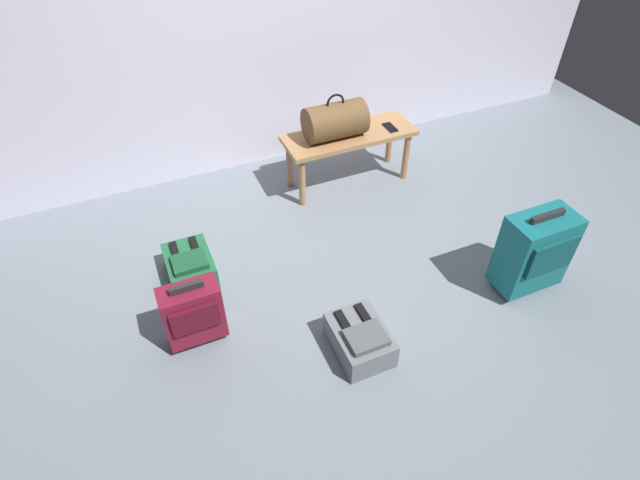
{
  "coord_description": "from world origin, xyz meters",
  "views": [
    {
      "loc": [
        -1.1,
        -1.96,
        2.37
      ],
      "look_at": [
        -0.18,
        0.17,
        0.25
      ],
      "focal_mm": 28.09,
      "sensor_mm": 36.0,
      "label": 1
    }
  ],
  "objects_px": {
    "backpack_green": "(190,266)",
    "backpack_grey": "(360,339)",
    "bench": "(349,141)",
    "suitcase_small_burgundy": "(193,313)",
    "cell_phone": "(390,127)",
    "duffel_bag_brown": "(335,121)",
    "suitcase_upright_teal": "(535,251)"
  },
  "relations": [
    {
      "from": "cell_phone",
      "to": "backpack_grey",
      "type": "relative_size",
      "value": 0.38
    },
    {
      "from": "duffel_bag_brown",
      "to": "bench",
      "type": "bearing_deg",
      "value": 0.0
    },
    {
      "from": "suitcase_upright_teal",
      "to": "backpack_green",
      "type": "height_order",
      "value": "suitcase_upright_teal"
    },
    {
      "from": "bench",
      "to": "suitcase_small_burgundy",
      "type": "xyz_separation_m",
      "value": [
        -1.45,
        -1.06,
        -0.13
      ]
    },
    {
      "from": "duffel_bag_brown",
      "to": "backpack_grey",
      "type": "relative_size",
      "value": 1.16
    },
    {
      "from": "duffel_bag_brown",
      "to": "suitcase_small_burgundy",
      "type": "relative_size",
      "value": 0.96
    },
    {
      "from": "backpack_green",
      "to": "duffel_bag_brown",
      "type": "bearing_deg",
      "value": 23.64
    },
    {
      "from": "suitcase_small_burgundy",
      "to": "suitcase_upright_teal",
      "type": "bearing_deg",
      "value": -11.4
    },
    {
      "from": "bench",
      "to": "suitcase_small_burgundy",
      "type": "bearing_deg",
      "value": -143.77
    },
    {
      "from": "suitcase_upright_teal",
      "to": "backpack_grey",
      "type": "relative_size",
      "value": 1.55
    },
    {
      "from": "bench",
      "to": "duffel_bag_brown",
      "type": "bearing_deg",
      "value": -180.0
    },
    {
      "from": "bench",
      "to": "backpack_green",
      "type": "bearing_deg",
      "value": -158.25
    },
    {
      "from": "bench",
      "to": "suitcase_small_burgundy",
      "type": "distance_m",
      "value": 1.81
    },
    {
      "from": "backpack_green",
      "to": "backpack_grey",
      "type": "bearing_deg",
      "value": -51.76
    },
    {
      "from": "bench",
      "to": "backpack_green",
      "type": "xyz_separation_m",
      "value": [
        -1.38,
        -0.55,
        -0.27
      ]
    },
    {
      "from": "cell_phone",
      "to": "backpack_grey",
      "type": "xyz_separation_m",
      "value": [
        -0.96,
        -1.44,
        -0.35
      ]
    },
    {
      "from": "duffel_bag_brown",
      "to": "cell_phone",
      "type": "distance_m",
      "value": 0.46
    },
    {
      "from": "backpack_grey",
      "to": "suitcase_upright_teal",
      "type": "bearing_deg",
      "value": 1.28
    },
    {
      "from": "cell_phone",
      "to": "suitcase_upright_teal",
      "type": "relative_size",
      "value": 0.24
    },
    {
      "from": "duffel_bag_brown",
      "to": "backpack_grey",
      "type": "xyz_separation_m",
      "value": [
        -0.52,
        -1.49,
        -0.48
      ]
    },
    {
      "from": "cell_phone",
      "to": "suitcase_small_burgundy",
      "type": "xyz_separation_m",
      "value": [
        -1.77,
        -1.01,
        -0.2
      ]
    },
    {
      "from": "bench",
      "to": "suitcase_upright_teal",
      "type": "height_order",
      "value": "suitcase_upright_teal"
    },
    {
      "from": "bench",
      "to": "backpack_grey",
      "type": "relative_size",
      "value": 2.63
    },
    {
      "from": "bench",
      "to": "cell_phone",
      "type": "relative_size",
      "value": 6.94
    },
    {
      "from": "bench",
      "to": "backpack_green",
      "type": "relative_size",
      "value": 2.63
    },
    {
      "from": "backpack_grey",
      "to": "backpack_green",
      "type": "bearing_deg",
      "value": 128.24
    },
    {
      "from": "cell_phone",
      "to": "backpack_green",
      "type": "bearing_deg",
      "value": -163.56
    },
    {
      "from": "duffel_bag_brown",
      "to": "backpack_green",
      "type": "height_order",
      "value": "duffel_bag_brown"
    },
    {
      "from": "bench",
      "to": "backpack_grey",
      "type": "distance_m",
      "value": 1.65
    },
    {
      "from": "duffel_bag_brown",
      "to": "backpack_grey",
      "type": "height_order",
      "value": "duffel_bag_brown"
    },
    {
      "from": "bench",
      "to": "cell_phone",
      "type": "xyz_separation_m",
      "value": [
        0.32,
        -0.05,
        0.07
      ]
    },
    {
      "from": "suitcase_upright_teal",
      "to": "backpack_green",
      "type": "relative_size",
      "value": 1.55
    }
  ]
}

